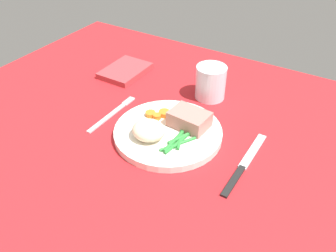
# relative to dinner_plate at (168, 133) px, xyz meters

# --- Properties ---
(dining_table) EXTENTS (1.20, 0.90, 0.02)m
(dining_table) POSITION_rel_dinner_plate_xyz_m (0.02, -0.01, -0.02)
(dining_table) COLOR red
(dining_table) RESTS_ON ground
(dinner_plate) EXTENTS (0.23, 0.23, 0.02)m
(dinner_plate) POSITION_rel_dinner_plate_xyz_m (0.00, 0.00, 0.00)
(dinner_plate) COLOR white
(dinner_plate) RESTS_ON dining_table
(meat_portion) EXTENTS (0.09, 0.07, 0.03)m
(meat_portion) POSITION_rel_dinner_plate_xyz_m (0.03, 0.04, 0.03)
(meat_portion) COLOR #B2756B
(meat_portion) RESTS_ON dinner_plate
(mashed_potatoes) EXTENTS (0.07, 0.07, 0.04)m
(mashed_potatoes) POSITION_rel_dinner_plate_xyz_m (-0.02, -0.04, 0.03)
(mashed_potatoes) COLOR beige
(mashed_potatoes) RESTS_ON dinner_plate
(carrot_slices) EXTENTS (0.05, 0.07, 0.01)m
(carrot_slices) POSITION_rel_dinner_plate_xyz_m (-0.04, 0.03, 0.01)
(carrot_slices) COLOR orange
(carrot_slices) RESTS_ON dinner_plate
(green_beans) EXTENTS (0.05, 0.10, 0.01)m
(green_beans) POSITION_rel_dinner_plate_xyz_m (0.04, -0.02, 0.01)
(green_beans) COLOR #2D8C38
(green_beans) RESTS_ON dinner_plate
(fork) EXTENTS (0.01, 0.17, 0.00)m
(fork) POSITION_rel_dinner_plate_xyz_m (-0.15, -0.00, -0.01)
(fork) COLOR silver
(fork) RESTS_ON dining_table
(knife) EXTENTS (0.02, 0.20, 0.01)m
(knife) POSITION_rel_dinner_plate_xyz_m (0.18, -0.00, -0.01)
(knife) COLOR black
(knife) RESTS_ON dining_table
(water_glass) EXTENTS (0.08, 0.08, 0.08)m
(water_glass) POSITION_rel_dinner_plate_xyz_m (0.01, 0.19, 0.03)
(water_glass) COLOR silver
(water_glass) RESTS_ON dining_table
(napkin) EXTENTS (0.10, 0.14, 0.02)m
(napkin) POSITION_rel_dinner_plate_xyz_m (-0.25, 0.18, -0.00)
(napkin) COLOR #B2383D
(napkin) RESTS_ON dining_table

